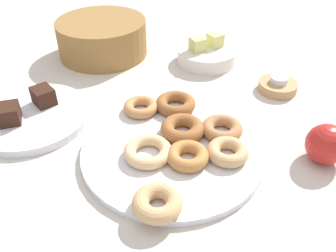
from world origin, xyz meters
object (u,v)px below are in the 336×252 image
object	(u,v)px
donut_5	(182,129)
melon_chunk_left	(197,44)
cake_plate	(31,117)
donut_1	(228,152)
donut_4	(148,151)
apple	(326,144)
donut_2	(176,104)
brownie_far	(43,96)
tealight	(279,80)
donut_7	(187,156)
basket	(102,38)
donut_0	(222,129)
donut_6	(141,107)
brownie_near	(9,114)
fruit_bowl	(206,56)
donut_plate	(172,150)
candle_holder	(278,86)
melon_chunk_right	(215,40)

from	to	relation	value
donut_5	melon_chunk_left	size ratio (longest dim) A/B	2.44
cake_plate	donut_1	bearing A→B (deg)	-35.20
donut_4	apple	bearing A→B (deg)	-15.92
donut_2	brownie_far	bearing A→B (deg)	160.15
donut_4	tealight	world-z (taller)	tealight
apple	donut_7	bearing A→B (deg)	167.29
donut_5	tealight	size ratio (longest dim) A/B	2.10
tealight	donut_4	bearing A→B (deg)	-157.02
donut_7	basket	bearing A→B (deg)	98.31
donut_7	donut_0	bearing A→B (deg)	31.24
tealight	melon_chunk_left	world-z (taller)	melon_chunk_left
donut_6	cake_plate	world-z (taller)	donut_6
brownie_near	basket	xyz separation A→B (m)	(0.24, 0.30, 0.01)
basket	fruit_bowl	bearing A→B (deg)	-27.11
donut_2	donut_4	xyz separation A→B (m)	(-0.10, -0.13, -0.00)
donut_1	donut_plate	bearing A→B (deg)	148.40
donut_1	candle_holder	bearing A→B (deg)	41.55
donut_7	melon_chunk_left	world-z (taller)	melon_chunk_left
donut_7	donut_1	bearing A→B (deg)	-8.34
donut_2	cake_plate	size ratio (longest dim) A/B	0.35
donut_0	fruit_bowl	size ratio (longest dim) A/B	0.52
brownie_far	candle_holder	world-z (taller)	brownie_far
donut_2	melon_chunk_left	world-z (taller)	melon_chunk_left
donut_0	donut_6	distance (m)	0.18
cake_plate	melon_chunk_left	size ratio (longest dim) A/B	7.00
candle_holder	donut_4	bearing A→B (deg)	-157.02
donut_2	donut_5	size ratio (longest dim) A/B	1.00
donut_plate	donut_1	size ratio (longest dim) A/B	4.50
donut_5	donut_1	bearing A→B (deg)	-56.80
donut_4	apple	world-z (taller)	apple
donut_1	donut_6	size ratio (longest dim) A/B	1.03
donut_plate	fruit_bowl	distance (m)	0.39
donut_plate	melon_chunk_right	size ratio (longest dim) A/B	9.76
brownie_far	melon_chunk_right	xyz separation A→B (m)	(0.46, 0.12, 0.02)
melon_chunk_left	donut_5	bearing A→B (deg)	-115.55
donut_plate	donut_5	world-z (taller)	donut_5
donut_4	apple	size ratio (longest dim) A/B	1.19
brownie_near	apple	world-z (taller)	apple
donut_5	fruit_bowl	world-z (taller)	donut_5
brownie_near	donut_2	bearing A→B (deg)	-8.13
donut_1	donut_5	size ratio (longest dim) A/B	0.89
donut_plate	donut_5	distance (m)	0.05
donut_1	donut_2	world-z (taller)	same
melon_chunk_right	brownie_far	bearing A→B (deg)	-165.03
donut_7	cake_plate	world-z (taller)	donut_7
tealight	apple	size ratio (longest dim) A/B	0.55
donut_6	apple	world-z (taller)	apple
donut_2	brownie_near	bearing A→B (deg)	171.87
donut_1	donut_4	world-z (taller)	donut_1
donut_plate	donut_0	xyz separation A→B (m)	(0.11, 0.01, 0.02)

